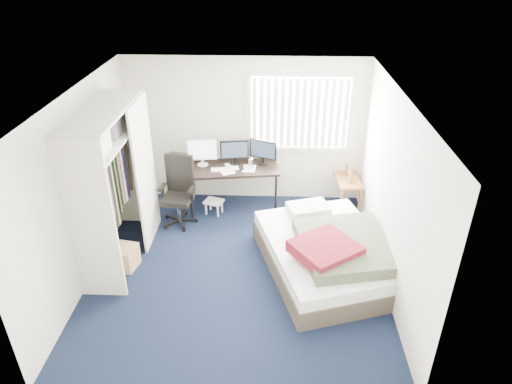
{
  "coord_description": "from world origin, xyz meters",
  "views": [
    {
      "loc": [
        0.46,
        -5.11,
        4.08
      ],
      "look_at": [
        0.25,
        0.4,
        1.02
      ],
      "focal_mm": 32.0,
      "sensor_mm": 36.0,
      "label": 1
    }
  ],
  "objects_px": {
    "desk": "(232,165)",
    "bed": "(329,253)",
    "office_chair": "(179,197)",
    "nightstand": "(347,181)"
  },
  "relations": [
    {
      "from": "desk",
      "to": "bed",
      "type": "height_order",
      "value": "desk"
    },
    {
      "from": "office_chair",
      "to": "bed",
      "type": "height_order",
      "value": "office_chair"
    },
    {
      "from": "desk",
      "to": "bed",
      "type": "relative_size",
      "value": 0.65
    },
    {
      "from": "desk",
      "to": "nightstand",
      "type": "xyz_separation_m",
      "value": [
        1.95,
        0.09,
        -0.31
      ]
    },
    {
      "from": "bed",
      "to": "desk",
      "type": "bearing_deg",
      "value": 130.46
    },
    {
      "from": "office_chair",
      "to": "bed",
      "type": "xyz_separation_m",
      "value": [
        2.3,
        -1.21,
        -0.15
      ]
    },
    {
      "from": "nightstand",
      "to": "office_chair",
      "type": "bearing_deg",
      "value": -167.44
    },
    {
      "from": "desk",
      "to": "bed",
      "type": "xyz_separation_m",
      "value": [
        1.48,
        -1.73,
        -0.49
      ]
    },
    {
      "from": "desk",
      "to": "office_chair",
      "type": "height_order",
      "value": "desk"
    },
    {
      "from": "office_chair",
      "to": "bed",
      "type": "bearing_deg",
      "value": -27.68
    }
  ]
}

